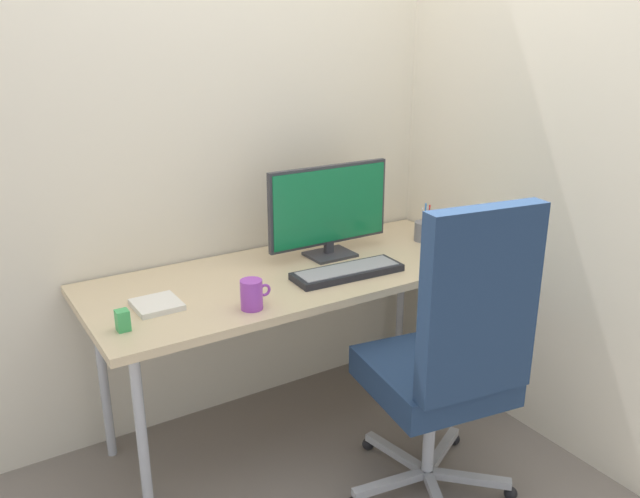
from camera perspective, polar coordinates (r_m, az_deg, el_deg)
The scene contains 12 objects.
ground_plane at distance 2.91m, azimuth -1.80°, elevation -15.39°, with size 8.00×8.00×0.00m, color slate.
wall_back at distance 2.74m, azimuth -6.13°, elevation 13.81°, with size 3.45×0.04×2.80m, color beige.
wall_side_right at distance 2.76m, azimuth 16.83°, elevation 13.18°, with size 0.04×2.46×2.80m, color beige.
desk at distance 2.59m, azimuth -1.96°, elevation -2.97°, with size 1.66×0.67×0.72m.
office_chair at distance 2.24m, azimuth 11.40°, elevation -9.17°, with size 0.62×0.63×1.15m.
monitor at distance 2.68m, azimuth 0.81°, elevation 3.59°, with size 0.56×0.15×0.39m.
keyboard at distance 2.52m, azimuth 2.43°, elevation -2.01°, with size 0.45×0.17×0.03m.
mouse at distance 2.73m, azimuth 10.04°, elevation -0.61°, with size 0.05×0.08×0.03m, color black.
pen_holder at distance 2.96m, azimuth 9.15°, elevation 1.59°, with size 0.09×0.09×0.17m.
notebook at distance 2.31m, azimuth -14.19°, elevation -4.77°, with size 0.15×0.16×0.02m, color silver.
coffee_mug at distance 2.22m, azimuth -6.02°, elevation -4.00°, with size 0.11×0.08×0.10m.
desk_clamp_accessory at distance 2.16m, azimuth -16.99°, elevation -6.04°, with size 0.04×0.04×0.07m, color #3FAD59.
Camera 1 is at (-1.20, -2.08, 1.64)m, focal length 36.32 mm.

